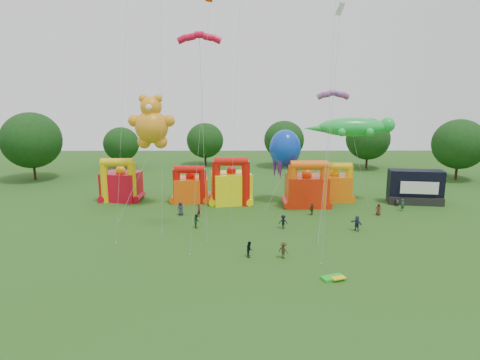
{
  "coord_description": "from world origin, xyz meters",
  "views": [
    {
      "loc": [
        -1.36,
        -31.5,
        16.19
      ],
      "look_at": [
        -1.16,
        18.0,
        5.48
      ],
      "focal_mm": 32.0,
      "sensor_mm": 36.0,
      "label": 1
    }
  ],
  "objects_px": {
    "bouncy_castle_2": "(231,186)",
    "octopus_kite": "(282,165)",
    "spectator_0": "(181,209)",
    "spectator_4": "(312,209)",
    "bouncy_castle_0": "(121,184)",
    "stage_trailer": "(415,187)",
    "gecko_kite": "(356,144)",
    "teddy_bear_kite": "(142,160)"
  },
  "relations": [
    {
      "from": "stage_trailer",
      "to": "gecko_kite",
      "type": "xyz_separation_m",
      "value": [
        -8.76,
        0.15,
        6.16
      ]
    },
    {
      "from": "bouncy_castle_2",
      "to": "spectator_0",
      "type": "height_order",
      "value": "bouncy_castle_2"
    },
    {
      "from": "teddy_bear_kite",
      "to": "spectator_0",
      "type": "relative_size",
      "value": 8.62
    },
    {
      "from": "stage_trailer",
      "to": "spectator_4",
      "type": "xyz_separation_m",
      "value": [
        -15.64,
        -5.79,
        -1.54
      ]
    },
    {
      "from": "octopus_kite",
      "to": "spectator_4",
      "type": "bearing_deg",
      "value": -59.07
    },
    {
      "from": "bouncy_castle_2",
      "to": "spectator_0",
      "type": "bearing_deg",
      "value": -138.16
    },
    {
      "from": "gecko_kite",
      "to": "spectator_0",
      "type": "bearing_deg",
      "value": -165.99
    },
    {
      "from": "octopus_kite",
      "to": "bouncy_castle_2",
      "type": "bearing_deg",
      "value": -179.98
    },
    {
      "from": "stage_trailer",
      "to": "gecko_kite",
      "type": "bearing_deg",
      "value": 179.02
    },
    {
      "from": "stage_trailer",
      "to": "gecko_kite",
      "type": "height_order",
      "value": "gecko_kite"
    },
    {
      "from": "bouncy_castle_0",
      "to": "stage_trailer",
      "type": "relative_size",
      "value": 0.84
    },
    {
      "from": "bouncy_castle_0",
      "to": "bouncy_castle_2",
      "type": "distance_m",
      "value": 16.27
    },
    {
      "from": "spectator_0",
      "to": "spectator_4",
      "type": "height_order",
      "value": "spectator_0"
    },
    {
      "from": "bouncy_castle_2",
      "to": "gecko_kite",
      "type": "height_order",
      "value": "gecko_kite"
    },
    {
      "from": "stage_trailer",
      "to": "spectator_0",
      "type": "bearing_deg",
      "value": -169.91
    },
    {
      "from": "spectator_0",
      "to": "spectator_4",
      "type": "distance_m",
      "value": 17.03
    },
    {
      "from": "bouncy_castle_0",
      "to": "spectator_0",
      "type": "xyz_separation_m",
      "value": [
        9.69,
        -7.64,
        -1.55
      ]
    },
    {
      "from": "gecko_kite",
      "to": "bouncy_castle_0",
      "type": "bearing_deg",
      "value": 177.15
    },
    {
      "from": "bouncy_castle_2",
      "to": "spectator_4",
      "type": "relative_size",
      "value": 4.36
    },
    {
      "from": "spectator_4",
      "to": "spectator_0",
      "type": "bearing_deg",
      "value": -36.44
    },
    {
      "from": "gecko_kite",
      "to": "bouncy_castle_2",
      "type": "bearing_deg",
      "value": -179.48
    },
    {
      "from": "gecko_kite",
      "to": "octopus_kite",
      "type": "bearing_deg",
      "value": -179.14
    },
    {
      "from": "bouncy_castle_0",
      "to": "gecko_kite",
      "type": "bearing_deg",
      "value": -2.85
    },
    {
      "from": "teddy_bear_kite",
      "to": "gecko_kite",
      "type": "bearing_deg",
      "value": 7.85
    },
    {
      "from": "stage_trailer",
      "to": "gecko_kite",
      "type": "relative_size",
      "value": 0.61
    },
    {
      "from": "bouncy_castle_0",
      "to": "spectator_4",
      "type": "bearing_deg",
      "value": -15.91
    },
    {
      "from": "teddy_bear_kite",
      "to": "gecko_kite",
      "type": "xyz_separation_m",
      "value": [
        29.03,
        4.0,
        1.54
      ]
    },
    {
      "from": "bouncy_castle_2",
      "to": "octopus_kite",
      "type": "relative_size",
      "value": 0.65
    },
    {
      "from": "stage_trailer",
      "to": "spectator_0",
      "type": "height_order",
      "value": "stage_trailer"
    },
    {
      "from": "bouncy_castle_0",
      "to": "stage_trailer",
      "type": "xyz_separation_m",
      "value": [
        42.35,
        -1.82,
        -0.12
      ]
    },
    {
      "from": "gecko_kite",
      "to": "spectator_0",
      "type": "relative_size",
      "value": 7.08
    },
    {
      "from": "bouncy_castle_2",
      "to": "bouncy_castle_0",
      "type": "bearing_deg",
      "value": 173.54
    },
    {
      "from": "gecko_kite",
      "to": "spectator_0",
      "type": "distance_m",
      "value": 25.78
    },
    {
      "from": "bouncy_castle_0",
      "to": "octopus_kite",
      "type": "xyz_separation_m",
      "value": [
        23.25,
        -1.83,
        3.15
      ]
    },
    {
      "from": "bouncy_castle_0",
      "to": "octopus_kite",
      "type": "distance_m",
      "value": 23.53
    },
    {
      "from": "bouncy_castle_2",
      "to": "spectator_4",
      "type": "bearing_deg",
      "value": -28.74
    },
    {
      "from": "bouncy_castle_2",
      "to": "teddy_bear_kite",
      "type": "height_order",
      "value": "teddy_bear_kite"
    },
    {
      "from": "bouncy_castle_2",
      "to": "stage_trailer",
      "type": "height_order",
      "value": "bouncy_castle_2"
    },
    {
      "from": "bouncy_castle_2",
      "to": "spectator_0",
      "type": "distance_m",
      "value": 8.87
    },
    {
      "from": "gecko_kite",
      "to": "octopus_kite",
      "type": "height_order",
      "value": "gecko_kite"
    },
    {
      "from": "bouncy_castle_0",
      "to": "teddy_bear_kite",
      "type": "distance_m",
      "value": 8.55
    },
    {
      "from": "spectator_0",
      "to": "spectator_4",
      "type": "bearing_deg",
      "value": 19.49
    }
  ]
}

